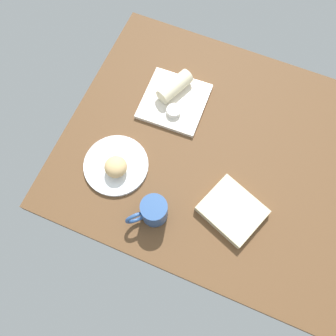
% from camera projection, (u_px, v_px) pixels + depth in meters
% --- Properties ---
extents(dining_table, '(1.10, 0.90, 0.04)m').
position_uv_depth(dining_table, '(220.00, 153.00, 1.25)').
color(dining_table, brown).
rests_on(dining_table, ground).
extents(round_plate, '(0.22, 0.22, 0.01)m').
position_uv_depth(round_plate, '(116.00, 165.00, 1.21)').
color(round_plate, white).
rests_on(round_plate, dining_table).
extents(scone_pastry, '(0.10, 0.10, 0.06)m').
position_uv_depth(scone_pastry, '(116.00, 167.00, 1.16)').
color(scone_pastry, '#DAB376').
rests_on(scone_pastry, round_plate).
extents(square_plate, '(0.23, 0.23, 0.02)m').
position_uv_depth(square_plate, '(174.00, 101.00, 1.29)').
color(square_plate, silver).
rests_on(square_plate, dining_table).
extents(sauce_cup, '(0.05, 0.05, 0.02)m').
position_uv_depth(sauce_cup, '(174.00, 111.00, 1.26)').
color(sauce_cup, silver).
rests_on(sauce_cup, square_plate).
extents(breakfast_wrap, '(0.11, 0.15, 0.06)m').
position_uv_depth(breakfast_wrap, '(175.00, 86.00, 1.27)').
color(breakfast_wrap, beige).
rests_on(breakfast_wrap, square_plate).
extents(book_stack, '(0.23, 0.22, 0.03)m').
position_uv_depth(book_stack, '(232.00, 210.00, 1.14)').
color(book_stack, beige).
rests_on(book_stack, dining_table).
extents(coffee_mug, '(0.12, 0.11, 0.10)m').
position_uv_depth(coffee_mug, '(153.00, 211.00, 1.10)').
color(coffee_mug, '#2D518C').
rests_on(coffee_mug, dining_table).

